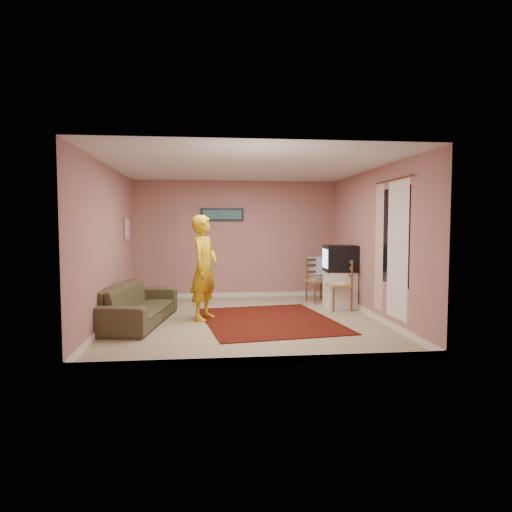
{
  "coord_description": "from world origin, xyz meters",
  "views": [
    {
      "loc": [
        -0.65,
        -7.68,
        1.64
      ],
      "look_at": [
        0.25,
        0.6,
        1.06
      ],
      "focal_mm": 32.0,
      "sensor_mm": 36.0,
      "label": 1
    }
  ],
  "objects": [
    {
      "name": "blue_throw",
      "position": [
        1.68,
        1.86,
        0.74
      ],
      "size": [
        0.36,
        0.05,
        0.38
      ],
      "primitive_type": "cube",
      "color": "#9AC2FC",
      "rests_on": "chair_a"
    },
    {
      "name": "picture_back",
      "position": [
        -0.3,
        2.47,
        1.85
      ],
      "size": [
        0.95,
        0.04,
        0.28
      ],
      "color": "#131B35",
      "rests_on": "wall_back"
    },
    {
      "name": "wall_front",
      "position": [
        0.0,
        -2.5,
        1.3
      ],
      "size": [
        4.5,
        0.02,
        2.6
      ],
      "primitive_type": "cube",
      "color": "#A56F6C",
      "rests_on": "ground"
    },
    {
      "name": "chair_b",
      "position": [
        1.88,
        0.76,
        0.59
      ],
      "size": [
        0.43,
        0.45,
        0.53
      ],
      "rotation": [
        0.0,
        0.0,
        -1.53
      ],
      "color": "tan",
      "rests_on": "ground"
    },
    {
      "name": "game_console",
      "position": [
        1.88,
        0.76,
        0.52
      ],
      "size": [
        0.23,
        0.18,
        0.04
      ],
      "primitive_type": "cube",
      "rotation": [
        0.0,
        0.0,
        -0.2
      ],
      "color": "white",
      "rests_on": "chair_b"
    },
    {
      "name": "sofa",
      "position": [
        -1.8,
        -0.06,
        0.32
      ],
      "size": [
        1.2,
        2.31,
        0.64
      ],
      "primitive_type": "imported",
      "rotation": [
        0.0,
        0.0,
        1.41
      ],
      "color": "#4C462E",
      "rests_on": "ground"
    },
    {
      "name": "chair_a",
      "position": [
        1.68,
        1.67,
        0.56
      ],
      "size": [
        0.52,
        0.5,
        0.5
      ],
      "rotation": [
        0.0,
        0.0,
        0.31
      ],
      "color": "tan",
      "rests_on": "ground"
    },
    {
      "name": "window",
      "position": [
        2.24,
        -0.9,
        1.45
      ],
      "size": [
        0.01,
        1.1,
        1.5
      ],
      "primitive_type": "cube",
      "color": "black",
      "rests_on": "wall_right"
    },
    {
      "name": "ceiling",
      "position": [
        0.0,
        0.0,
        2.6
      ],
      "size": [
        4.5,
        5.0,
        0.02
      ],
      "primitive_type": "cube",
      "color": "silver",
      "rests_on": "wall_back"
    },
    {
      "name": "curtain_floral",
      "position": [
        2.21,
        -0.35,
        1.25
      ],
      "size": [
        0.01,
        0.35,
        2.1
      ],
      "primitive_type": "cube",
      "color": "white",
      "rests_on": "wall_right"
    },
    {
      "name": "wall_back",
      "position": [
        0.0,
        2.5,
        1.3
      ],
      "size": [
        4.5,
        0.02,
        2.6
      ],
      "primitive_type": "cube",
      "color": "#A56F6C",
      "rests_on": "ground"
    },
    {
      "name": "wall_right",
      "position": [
        2.25,
        0.0,
        1.3
      ],
      "size": [
        0.02,
        5.0,
        2.6
      ],
      "primitive_type": "cube",
      "color": "#A56F6C",
      "rests_on": "ground"
    },
    {
      "name": "wall_left",
      "position": [
        -2.25,
        0.0,
        1.3
      ],
      "size": [
        0.02,
        5.0,
        2.6
      ],
      "primitive_type": "cube",
      "color": "#A56F6C",
      "rests_on": "ground"
    },
    {
      "name": "crt_tv",
      "position": [
        1.94,
        0.97,
        0.97
      ],
      "size": [
        0.63,
        0.57,
        0.52
      ],
      "rotation": [
        0.0,
        0.0,
        -0.05
      ],
      "color": "black",
      "rests_on": "tv_cabinet"
    },
    {
      "name": "baseboard_front",
      "position": [
        0.0,
        -2.49,
        0.05
      ],
      "size": [
        4.5,
        0.02,
        0.1
      ],
      "primitive_type": "cube",
      "color": "silver",
      "rests_on": "ground"
    },
    {
      "name": "dvd_player",
      "position": [
        1.68,
        1.67,
        0.5
      ],
      "size": [
        0.39,
        0.29,
        0.06
      ],
      "primitive_type": "cube",
      "rotation": [
        0.0,
        0.0,
        -0.06
      ],
      "color": "#B6B5BA",
      "rests_on": "chair_a"
    },
    {
      "name": "ground",
      "position": [
        0.0,
        0.0,
        0.0
      ],
      "size": [
        5.0,
        5.0,
        0.0
      ],
      "primitive_type": "plane",
      "color": "tan",
      "rests_on": "ground"
    },
    {
      "name": "curtain_sheer",
      "position": [
        2.23,
        -1.05,
        1.25
      ],
      "size": [
        0.01,
        0.75,
        2.1
      ],
      "primitive_type": "cube",
      "color": "white",
      "rests_on": "wall_right"
    },
    {
      "name": "area_rug",
      "position": [
        0.39,
        -0.09,
        0.01
      ],
      "size": [
        2.47,
        2.92,
        0.01
      ],
      "primitive_type": "cube",
      "rotation": [
        0.0,
        0.0,
        0.14
      ],
      "color": "black",
      "rests_on": "ground"
    },
    {
      "name": "baseboard_right",
      "position": [
        2.24,
        0.0,
        0.05
      ],
      "size": [
        0.02,
        5.0,
        0.1
      ],
      "primitive_type": "cube",
      "color": "silver",
      "rests_on": "ground"
    },
    {
      "name": "person",
      "position": [
        -0.69,
        0.13,
        0.9
      ],
      "size": [
        0.66,
        0.77,
        1.79
      ],
      "primitive_type": "imported",
      "rotation": [
        0.0,
        0.0,
        1.14
      ],
      "color": "gold",
      "rests_on": "ground"
    },
    {
      "name": "tv_cabinet",
      "position": [
        1.95,
        0.97,
        0.36
      ],
      "size": [
        0.56,
        0.51,
        0.71
      ],
      "primitive_type": "cube",
      "color": "white",
      "rests_on": "ground"
    },
    {
      "name": "picture_left",
      "position": [
        -2.22,
        1.6,
        1.55
      ],
      "size": [
        0.04,
        0.38,
        0.42
      ],
      "color": "#D0B98F",
      "rests_on": "wall_left"
    },
    {
      "name": "baseboard_back",
      "position": [
        0.0,
        2.49,
        0.05
      ],
      "size": [
        4.5,
        0.02,
        0.1
      ],
      "primitive_type": "cube",
      "color": "silver",
      "rests_on": "ground"
    },
    {
      "name": "curtain_rod",
      "position": [
        2.2,
        -0.9,
        2.32
      ],
      "size": [
        0.02,
        1.4,
        0.02
      ],
      "primitive_type": "cylinder",
      "rotation": [
        1.57,
        0.0,
        0.0
      ],
      "color": "brown",
      "rests_on": "wall_right"
    },
    {
      "name": "baseboard_left",
      "position": [
        -2.24,
        0.0,
        0.05
      ],
      "size": [
        0.02,
        5.0,
        0.1
      ],
      "primitive_type": "cube",
      "color": "silver",
      "rests_on": "ground"
    }
  ]
}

